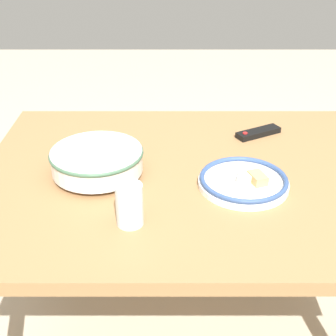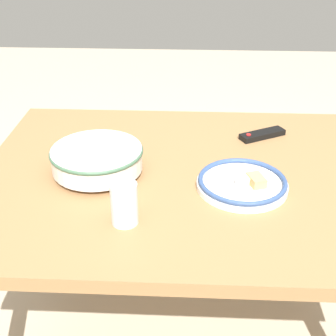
{
  "view_description": "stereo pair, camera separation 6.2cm",
  "coord_description": "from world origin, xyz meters",
  "views": [
    {
      "loc": [
        -0.07,
        -1.25,
        1.44
      ],
      "look_at": [
        -0.07,
        -0.05,
        0.76
      ],
      "focal_mm": 50.0,
      "sensor_mm": 36.0,
      "label": 1
    },
    {
      "loc": [
        -0.01,
        -1.25,
        1.44
      ],
      "look_at": [
        -0.07,
        -0.05,
        0.76
      ],
      "focal_mm": 50.0,
      "sensor_mm": 36.0,
      "label": 2
    }
  ],
  "objects": [
    {
      "name": "ground_plane",
      "position": [
        0.0,
        0.0,
        0.0
      ],
      "size": [
        8.0,
        8.0,
        0.0
      ],
      "primitive_type": "plane",
      "color": "#B7A88E"
    },
    {
      "name": "tv_remote",
      "position": [
        0.25,
        0.26,
        0.73
      ],
      "size": [
        0.17,
        0.12,
        0.02
      ],
      "rotation": [
        0.0,
        0.0,
        2.07
      ],
      "color": "black",
      "rests_on": "dining_table"
    },
    {
      "name": "noodle_bowl",
      "position": [
        -0.29,
        -0.01,
        0.77
      ],
      "size": [
        0.28,
        0.28,
        0.08
      ],
      "color": "silver",
      "rests_on": "dining_table"
    },
    {
      "name": "food_plate",
      "position": [
        0.15,
        -0.08,
        0.74
      ],
      "size": [
        0.27,
        0.27,
        0.05
      ],
      "color": "white",
      "rests_on": "dining_table"
    },
    {
      "name": "dining_table",
      "position": [
        0.0,
        0.0,
        0.64
      ],
      "size": [
        1.31,
        0.97,
        0.72
      ],
      "color": "olive",
      "rests_on": "ground_plane"
    },
    {
      "name": "drinking_glass",
      "position": [
        -0.17,
        -0.26,
        0.78
      ],
      "size": [
        0.07,
        0.07,
        0.12
      ],
      "color": "silver",
      "rests_on": "dining_table"
    }
  ]
}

